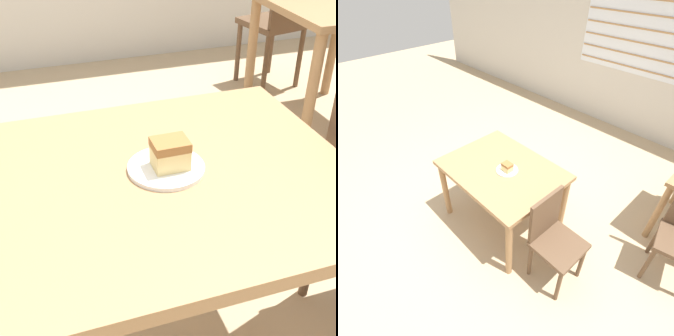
{
  "view_description": "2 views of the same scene",
  "coord_description": "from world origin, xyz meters",
  "views": [
    {
      "loc": [
        -0.2,
        -0.77,
        1.43
      ],
      "look_at": [
        0.12,
        0.2,
        0.75
      ],
      "focal_mm": 50.0,
      "sensor_mm": 36.0,
      "label": 1
    },
    {
      "loc": [
        1.49,
        -1.07,
        2.31
      ],
      "look_at": [
        0.15,
        0.15,
        0.82
      ],
      "focal_mm": 28.0,
      "sensor_mm": 36.0,
      "label": 2
    }
  ],
  "objects": [
    {
      "name": "ground_plane",
      "position": [
        0.0,
        0.0,
        0.0
      ],
      "size": [
        14.0,
        14.0,
        0.0
      ],
      "primitive_type": "plane",
      "color": "tan"
    },
    {
      "name": "wall_back",
      "position": [
        0.0,
        3.03,
        1.41
      ],
      "size": [
        10.0,
        0.1,
        2.8
      ],
      "color": "beige",
      "rests_on": "ground_plane"
    },
    {
      "name": "dining_table_near",
      "position": [
        0.06,
        0.19,
        0.64
      ],
      "size": [
        1.1,
        0.85,
        0.74
      ],
      "color": "#9E754C",
      "rests_on": "ground_plane"
    },
    {
      "name": "chair_near_window",
      "position": [
        0.79,
        0.1,
        0.5
      ],
      "size": [
        0.38,
        0.38,
        0.9
      ],
      "rotation": [
        0.0,
        0.0,
        1.57
      ],
      "color": "brown",
      "rests_on": "ground_plane"
    },
    {
      "name": "plate",
      "position": [
        0.12,
        0.2,
        0.75
      ],
      "size": [
        0.2,
        0.2,
        0.01
      ],
      "color": "white",
      "rests_on": "dining_table_near"
    },
    {
      "name": "cake_slice",
      "position": [
        0.12,
        0.2,
        0.79
      ],
      "size": [
        0.09,
        0.08,
        0.08
      ],
      "color": "#E0C67F",
      "rests_on": "plate"
    }
  ]
}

